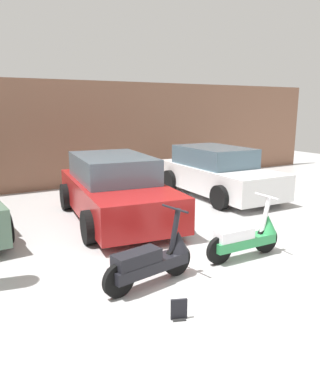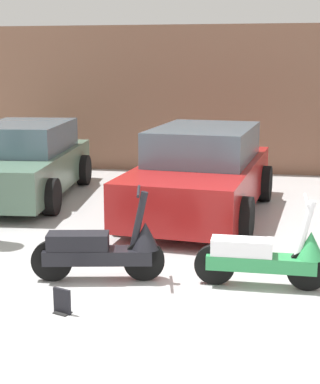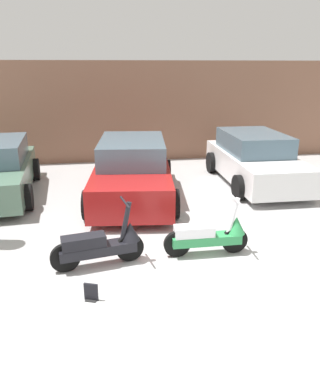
% 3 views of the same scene
% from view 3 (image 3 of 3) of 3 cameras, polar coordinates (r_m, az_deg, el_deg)
% --- Properties ---
extents(ground_plane, '(28.00, 28.00, 0.00)m').
position_cam_3_polar(ground_plane, '(5.59, 3.02, -15.13)').
color(ground_plane, '#B2B2B2').
extents(wall_back, '(19.60, 0.12, 3.28)m').
position_cam_3_polar(wall_back, '(12.78, -4.57, 12.01)').
color(wall_back, '#845B47').
rests_on(wall_back, ground_plane).
extents(scooter_front_left, '(1.52, 0.61, 1.06)m').
position_cam_3_polar(scooter_front_left, '(6.17, -8.83, -7.84)').
color(scooter_front_left, black).
rests_on(scooter_front_left, ground_plane).
extents(scooter_front_right, '(1.48, 0.53, 1.03)m').
position_cam_3_polar(scooter_front_right, '(6.50, 7.63, -6.46)').
color(scooter_front_right, black).
rests_on(scooter_front_right, ground_plane).
extents(car_rear_center, '(2.38, 4.36, 1.42)m').
position_cam_3_polar(car_rear_center, '(9.16, -4.23, 3.24)').
color(car_rear_center, maroon).
rests_on(car_rear_center, ground_plane).
extents(car_rear_right, '(2.02, 4.07, 1.37)m').
position_cam_3_polar(car_rear_right, '(10.69, 14.20, 4.83)').
color(car_rear_right, white).
rests_on(car_rear_right, ground_plane).
extents(placard_near_left_scooter, '(0.20, 0.17, 0.26)m').
position_cam_3_polar(placard_near_left_scooter, '(5.47, -10.45, -14.88)').
color(placard_near_left_scooter, black).
rests_on(placard_near_left_scooter, ground_plane).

